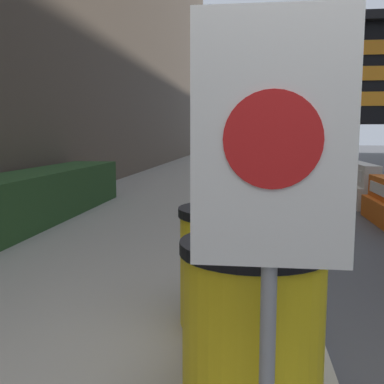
{
  "coord_description": "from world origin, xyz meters",
  "views": [
    {
      "loc": [
        -0.5,
        -1.76,
        1.49
      ],
      "look_at": [
        -1.78,
        8.12,
        0.2
      ],
      "focal_mm": 42.0,
      "sensor_mm": 36.0,
      "label": 1
    }
  ],
  "objects_px": {
    "barrel_drum_foreground": "(252,324)",
    "jersey_barrier_white": "(359,186)",
    "traffic_light_near_curb": "(277,105)",
    "warning_sign": "(272,174)",
    "pedestrian_worker": "(289,148)",
    "barrel_drum_middle": "(229,265)",
    "traffic_cone_mid": "(303,169)",
    "jersey_barrier_cream": "(338,176)"
  },
  "relations": [
    {
      "from": "barrel_drum_foreground",
      "to": "jersey_barrier_white",
      "type": "height_order",
      "value": "barrel_drum_foreground"
    },
    {
      "from": "traffic_light_near_curb",
      "to": "warning_sign",
      "type": "bearing_deg",
      "value": -93.31
    },
    {
      "from": "traffic_light_near_curb",
      "to": "pedestrian_worker",
      "type": "xyz_separation_m",
      "value": [
        0.36,
        -1.77,
        -1.61
      ]
    },
    {
      "from": "jersey_barrier_white",
      "to": "pedestrian_worker",
      "type": "bearing_deg",
      "value": 98.06
    },
    {
      "from": "barrel_drum_middle",
      "to": "warning_sign",
      "type": "distance_m",
      "value": 1.7
    },
    {
      "from": "barrel_drum_middle",
      "to": "traffic_cone_mid",
      "type": "height_order",
      "value": "barrel_drum_middle"
    },
    {
      "from": "jersey_barrier_cream",
      "to": "barrel_drum_middle",
      "type": "bearing_deg",
      "value": -104.96
    },
    {
      "from": "traffic_light_near_curb",
      "to": "jersey_barrier_cream",
      "type": "bearing_deg",
      "value": -77.75
    },
    {
      "from": "warning_sign",
      "to": "jersey_barrier_white",
      "type": "bearing_deg",
      "value": 74.84
    },
    {
      "from": "barrel_drum_middle",
      "to": "warning_sign",
      "type": "xyz_separation_m",
      "value": [
        0.21,
        -1.49,
        0.79
      ]
    },
    {
      "from": "jersey_barrier_white",
      "to": "traffic_cone_mid",
      "type": "bearing_deg",
      "value": 95.47
    },
    {
      "from": "jersey_barrier_white",
      "to": "barrel_drum_foreground",
      "type": "bearing_deg",
      "value": -106.47
    },
    {
      "from": "barrel_drum_middle",
      "to": "jersey_barrier_cream",
      "type": "height_order",
      "value": "barrel_drum_middle"
    },
    {
      "from": "barrel_drum_foreground",
      "to": "jersey_barrier_cream",
      "type": "distance_m",
      "value": 10.5
    },
    {
      "from": "barrel_drum_foreground",
      "to": "pedestrian_worker",
      "type": "distance_m",
      "value": 14.51
    },
    {
      "from": "barrel_drum_middle",
      "to": "pedestrian_worker",
      "type": "bearing_deg",
      "value": 83.47
    },
    {
      "from": "jersey_barrier_white",
      "to": "pedestrian_worker",
      "type": "relative_size",
      "value": 1.25
    },
    {
      "from": "barrel_drum_foreground",
      "to": "traffic_cone_mid",
      "type": "bearing_deg",
      "value": 82.48
    },
    {
      "from": "barrel_drum_foreground",
      "to": "traffic_light_near_curb",
      "type": "xyz_separation_m",
      "value": [
        1.02,
        16.21,
        2.06
      ]
    },
    {
      "from": "warning_sign",
      "to": "jersey_barrier_white",
      "type": "height_order",
      "value": "warning_sign"
    },
    {
      "from": "jersey_barrier_cream",
      "to": "pedestrian_worker",
      "type": "relative_size",
      "value": 1.14
    },
    {
      "from": "jersey_barrier_cream",
      "to": "pedestrian_worker",
      "type": "distance_m",
      "value": 4.35
    },
    {
      "from": "jersey_barrier_cream",
      "to": "pedestrian_worker",
      "type": "height_order",
      "value": "pedestrian_worker"
    },
    {
      "from": "warning_sign",
      "to": "traffic_light_near_curb",
      "type": "relative_size",
      "value": 0.49
    },
    {
      "from": "barrel_drum_middle",
      "to": "traffic_light_near_curb",
      "type": "height_order",
      "value": "traffic_light_near_curb"
    },
    {
      "from": "warning_sign",
      "to": "jersey_barrier_cream",
      "type": "bearing_deg",
      "value": 78.12
    },
    {
      "from": "barrel_drum_foreground",
      "to": "warning_sign",
      "type": "bearing_deg",
      "value": -84.38
    },
    {
      "from": "jersey_barrier_cream",
      "to": "jersey_barrier_white",
      "type": "bearing_deg",
      "value": -90.0
    },
    {
      "from": "barrel_drum_foreground",
      "to": "jersey_barrier_cream",
      "type": "xyz_separation_m",
      "value": [
        2.31,
        10.24,
        -0.2
      ]
    },
    {
      "from": "barrel_drum_foreground",
      "to": "barrel_drum_middle",
      "type": "distance_m",
      "value": 0.98
    },
    {
      "from": "traffic_cone_mid",
      "to": "traffic_light_near_curb",
      "type": "relative_size",
      "value": 0.17
    },
    {
      "from": "barrel_drum_middle",
      "to": "barrel_drum_foreground",
      "type": "bearing_deg",
      "value": -80.55
    },
    {
      "from": "traffic_cone_mid",
      "to": "pedestrian_worker",
      "type": "relative_size",
      "value": 0.35
    },
    {
      "from": "jersey_barrier_white",
      "to": "traffic_light_near_curb",
      "type": "bearing_deg",
      "value": 98.8
    },
    {
      "from": "warning_sign",
      "to": "jersey_barrier_white",
      "type": "relative_size",
      "value": 0.84
    },
    {
      "from": "traffic_cone_mid",
      "to": "pedestrian_worker",
      "type": "xyz_separation_m",
      "value": [
        -0.4,
        0.98,
        0.71
      ]
    },
    {
      "from": "barrel_drum_foreground",
      "to": "traffic_cone_mid",
      "type": "xyz_separation_m",
      "value": [
        1.78,
        13.46,
        -0.27
      ]
    },
    {
      "from": "barrel_drum_foreground",
      "to": "traffic_light_near_curb",
      "type": "height_order",
      "value": "traffic_light_near_curb"
    },
    {
      "from": "barrel_drum_middle",
      "to": "warning_sign",
      "type": "height_order",
      "value": "warning_sign"
    },
    {
      "from": "jersey_barrier_cream",
      "to": "traffic_cone_mid",
      "type": "relative_size",
      "value": 3.22
    },
    {
      "from": "jersey_barrier_cream",
      "to": "traffic_light_near_curb",
      "type": "height_order",
      "value": "traffic_light_near_curb"
    },
    {
      "from": "barrel_drum_foreground",
      "to": "traffic_light_near_curb",
      "type": "bearing_deg",
      "value": 86.41
    }
  ]
}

